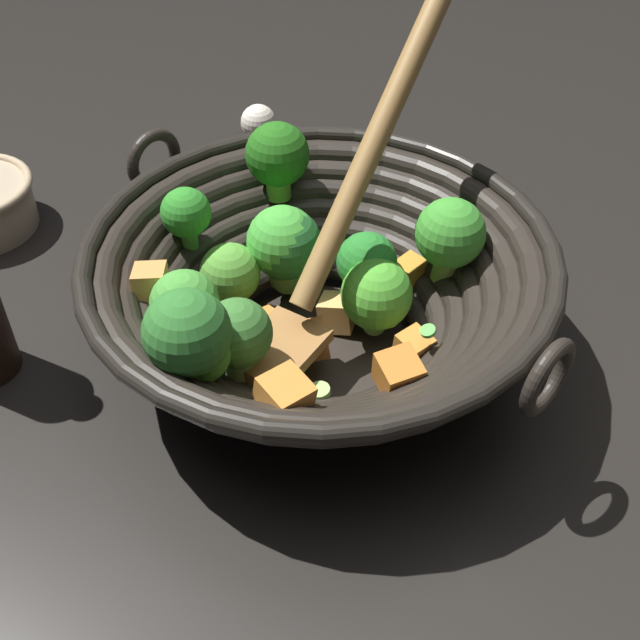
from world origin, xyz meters
name	(u,v)px	position (x,y,z in m)	size (l,w,h in m)	color
ground_plane	(320,352)	(0.00, 0.00, 0.00)	(4.00, 4.00, 0.00)	black
wok	(316,285)	(0.00, 0.00, 0.07)	(0.38, 0.35, 0.24)	black
garlic_bulb	(258,122)	(0.24, -0.25, 0.02)	(0.04, 0.04, 0.04)	silver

